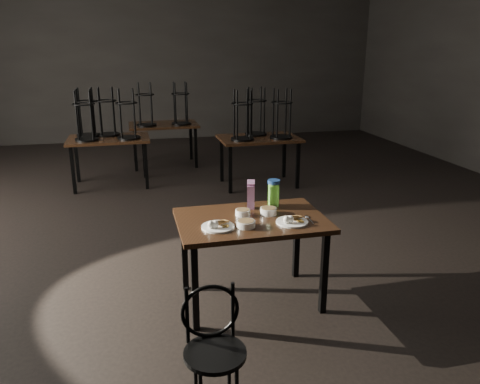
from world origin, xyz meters
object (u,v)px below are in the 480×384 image
object	(u,v)px
main_table	(251,227)
bentwood_chair	(213,340)
water_bottle	(274,193)
juice_carton	(251,195)

from	to	relation	value
main_table	bentwood_chair	xyz separation A→B (m)	(-0.53, -1.13, -0.22)
main_table	water_bottle	size ratio (longest dim) A/B	5.09
juice_carton	bentwood_chair	xyz separation A→B (m)	(-0.58, -1.37, -0.41)
bentwood_chair	juice_carton	bearing A→B (deg)	67.85
juice_carton	bentwood_chair	size ratio (longest dim) A/B	0.33
main_table	water_bottle	world-z (taller)	water_bottle
water_bottle	bentwood_chair	world-z (taller)	water_bottle
juice_carton	bentwood_chair	distance (m)	1.54
main_table	juice_carton	bearing A→B (deg)	76.67
main_table	bentwood_chair	world-z (taller)	bentwood_chair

